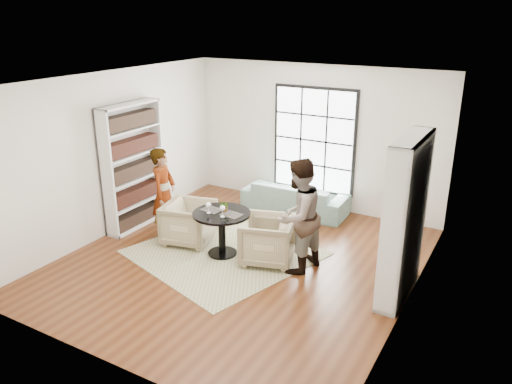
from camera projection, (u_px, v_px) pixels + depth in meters
The scene contains 16 objects.
ground at pixel (241, 261), 8.44m from camera, with size 6.00×6.00×0.00m, color #582E14.
room_shell at pixel (257, 182), 8.45m from camera, with size 6.00×6.01×6.00m.
rug at pixel (225, 252), 8.72m from camera, with size 2.70×2.70×0.01m, color tan.
pedestal_table at pixel (222, 224), 8.48m from camera, with size 0.98×0.98×0.78m.
sofa at pixel (295, 198), 10.40m from camera, with size 2.17×0.85×0.63m, color gray.
armchair_left at pixel (189, 223), 8.99m from camera, with size 0.82×0.85×0.77m, color tan.
armchair_right at pixel (267, 240), 8.30m from camera, with size 0.84×0.86×0.78m, color tan.
person_left at pixel (164, 193), 9.09m from camera, with size 0.62×0.41×1.70m, color gray.
person_right at pixel (298, 216), 7.86m from camera, with size 0.91×0.71×1.88m, color gray.
placemat_left at pixel (212, 210), 8.51m from camera, with size 0.34×0.26×0.01m, color #262421.
placemat_right at pixel (231, 215), 8.30m from camera, with size 0.34×0.26×0.01m, color #262421.
cutlery_left at pixel (212, 209), 8.51m from camera, with size 0.14×0.22×0.01m, color silver, non-canonical shape.
cutlery_right at pixel (231, 214), 8.30m from camera, with size 0.14×0.22×0.01m, color silver, non-canonical shape.
wine_glass_left at pixel (208, 205), 8.34m from camera, with size 0.09×0.09×0.19m.
wine_glass_right at pixel (222, 209), 8.18m from camera, with size 0.09×0.09×0.20m.
flower_centerpiece at pixel (225, 207), 8.40m from camera, with size 0.17×0.15×0.19m, color gray.
Camera 1 is at (3.94, -6.42, 3.98)m, focal length 35.00 mm.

